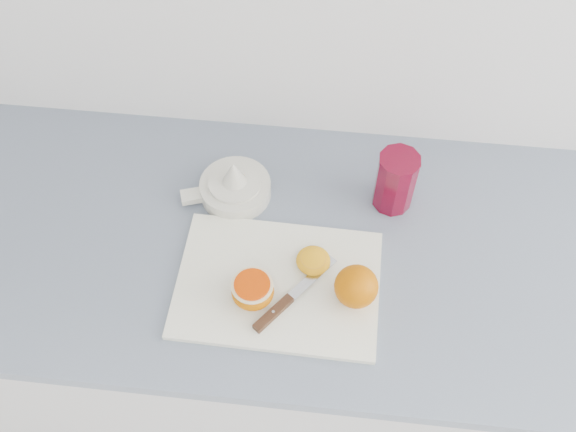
{
  "coord_description": "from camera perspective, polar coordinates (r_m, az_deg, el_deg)",
  "views": [
    {
      "loc": [
        -0.01,
        1.03,
        1.94
      ],
      "look_at": [
        -0.09,
        1.71,
        0.96
      ],
      "focal_mm": 40.0,
      "sensor_mm": 36.0,
      "label": 1
    }
  ],
  "objects": [
    {
      "name": "counter",
      "position": [
        1.64,
        4.39,
        -11.06
      ],
      "size": [
        2.44,
        0.64,
        0.89
      ],
      "color": "silver",
      "rests_on": "ground"
    },
    {
      "name": "cutting_board",
      "position": [
        1.2,
        -0.9,
        -6.06
      ],
      "size": [
        0.38,
        0.27,
        0.01
      ],
      "primitive_type": "cube",
      "rotation": [
        0.0,
        0.0,
        -0.02
      ],
      "color": "white",
      "rests_on": "counter"
    },
    {
      "name": "whole_orange",
      "position": [
        1.15,
        6.08,
        -6.25
      ],
      "size": [
        0.08,
        0.08,
        0.08
      ],
      "color": "#D56F00",
      "rests_on": "cutting_board"
    },
    {
      "name": "half_orange",
      "position": [
        1.16,
        -3.16,
        -6.63
      ],
      "size": [
        0.08,
        0.08,
        0.05
      ],
      "color": "#D56F00",
      "rests_on": "cutting_board"
    },
    {
      "name": "squeezed_shell",
      "position": [
        1.2,
        2.25,
        -3.96
      ],
      "size": [
        0.06,
        0.06,
        0.03
      ],
      "color": "#F5A30E",
      "rests_on": "cutting_board"
    },
    {
      "name": "paring_knife",
      "position": [
        1.16,
        -0.68,
        -8.06
      ],
      "size": [
        0.14,
        0.17,
        0.01
      ],
      "color": "#432719",
      "rests_on": "cutting_board"
    },
    {
      "name": "citrus_juicer",
      "position": [
        1.3,
        -4.8,
        2.65
      ],
      "size": [
        0.18,
        0.14,
        0.1
      ],
      "color": "white",
      "rests_on": "counter"
    },
    {
      "name": "red_tumbler",
      "position": [
        1.28,
        9.5,
        2.95
      ],
      "size": [
        0.08,
        0.08,
        0.13
      ],
      "color": "maroon",
      "rests_on": "counter"
    }
  ]
}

